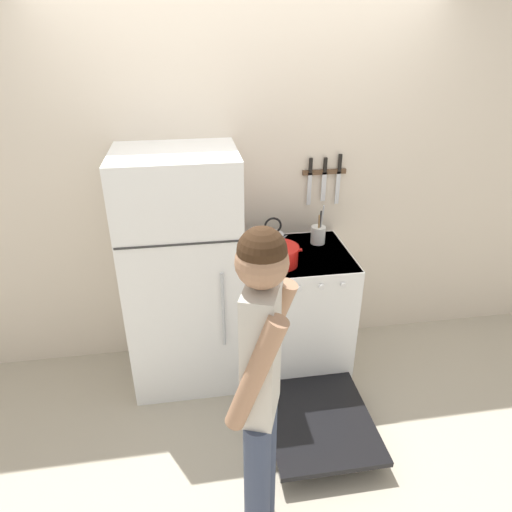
{
  "coord_description": "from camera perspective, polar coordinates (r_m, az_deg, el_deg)",
  "views": [
    {
      "loc": [
        -0.4,
        -2.98,
        2.31
      ],
      "look_at": [
        -0.01,
        -0.47,
        1.01
      ],
      "focal_mm": 32.0,
      "sensor_mm": 36.0,
      "label": 1
    }
  ],
  "objects": [
    {
      "name": "refrigerator",
      "position": [
        3.06,
        -9.05,
        -2.26
      ],
      "size": [
        0.75,
        0.63,
        1.64
      ],
      "color": "white",
      "rests_on": "ground_plane"
    },
    {
      "name": "dutch_oven_pot",
      "position": [
        2.9,
        2.87,
        0.09
      ],
      "size": [
        0.3,
        0.26,
        0.15
      ],
      "color": "red",
      "rests_on": "stove_range"
    },
    {
      "name": "ground_plane",
      "position": [
        3.79,
        -1.02,
        -10.37
      ],
      "size": [
        14.0,
        14.0,
        0.0
      ],
      "primitive_type": "plane",
      "color": "#B2A893"
    },
    {
      "name": "utensil_jar",
      "position": [
        3.2,
        7.78,
        2.72
      ],
      "size": [
        0.1,
        0.1,
        0.28
      ],
      "color": "silver",
      "rests_on": "stove_range"
    },
    {
      "name": "tea_kettle",
      "position": [
        3.13,
        2.15,
        2.3
      ],
      "size": [
        0.19,
        0.15,
        0.22
      ],
      "color": "silver",
      "rests_on": "stove_range"
    },
    {
      "name": "wall_back",
      "position": [
        3.2,
        -1.28,
        8.36
      ],
      "size": [
        10.0,
        0.06,
        2.55
      ],
      "color": "beige",
      "rests_on": "ground_plane"
    },
    {
      "name": "stove_range",
      "position": [
        3.28,
        5.06,
        -7.27
      ],
      "size": [
        0.7,
        1.4,
        0.93
      ],
      "color": "white",
      "rests_on": "ground_plane"
    },
    {
      "name": "person",
      "position": [
        1.97,
        0.64,
        -16.01
      ],
      "size": [
        0.35,
        0.4,
        1.68
      ],
      "rotation": [
        0.0,
        0.0,
        1.22
      ],
      "color": "#38425B",
      "rests_on": "ground_plane"
    },
    {
      "name": "wall_knife_strip",
      "position": [
        3.24,
        8.59,
        10.25
      ],
      "size": [
        0.31,
        0.03,
        0.36
      ],
      "color": "brown"
    }
  ]
}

